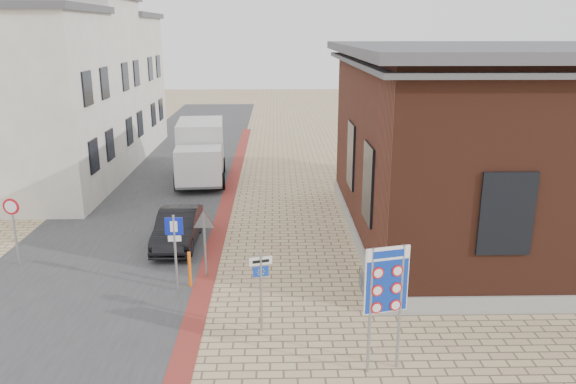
# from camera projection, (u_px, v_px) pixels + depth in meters

# --- Properties ---
(ground) EXTENTS (120.00, 120.00, 0.00)m
(ground) POSITION_uv_depth(u_px,v_px,m) (271.00, 335.00, 13.91)
(ground) COLOR tan
(ground) RESTS_ON ground
(road_strip) EXTENTS (7.00, 60.00, 0.02)m
(road_strip) POSITION_uv_depth(u_px,v_px,m) (163.00, 180.00, 28.19)
(road_strip) COLOR #38383A
(road_strip) RESTS_ON ground
(curb_strip) EXTENTS (0.60, 40.00, 0.02)m
(curb_strip) POSITION_uv_depth(u_px,v_px,m) (225.00, 210.00, 23.47)
(curb_strip) COLOR maroon
(curb_strip) RESTS_ON ground
(brick_building) EXTENTS (13.00, 13.00, 6.80)m
(brick_building) POSITION_uv_depth(u_px,v_px,m) (525.00, 141.00, 19.86)
(brick_building) COLOR gray
(brick_building) RESTS_ON ground
(townhouse_near) EXTENTS (7.40, 6.40, 8.30)m
(townhouse_near) POSITION_uv_depth(u_px,v_px,m) (15.00, 105.00, 24.03)
(townhouse_near) COLOR beige
(townhouse_near) RESTS_ON ground
(townhouse_mid) EXTENTS (7.40, 6.40, 9.10)m
(townhouse_mid) POSITION_uv_depth(u_px,v_px,m) (65.00, 83.00, 29.69)
(townhouse_mid) COLOR beige
(townhouse_mid) RESTS_ON ground
(townhouse_far) EXTENTS (7.40, 6.40, 8.30)m
(townhouse_far) POSITION_uv_depth(u_px,v_px,m) (99.00, 81.00, 35.56)
(townhouse_far) COLOR beige
(townhouse_far) RESTS_ON ground
(bike_rack) EXTENTS (0.08, 1.80, 0.60)m
(bike_rack) POSITION_uv_depth(u_px,v_px,m) (364.00, 286.00, 16.01)
(bike_rack) COLOR slate
(bike_rack) RESTS_ON ground
(sedan) EXTENTS (1.32, 3.78, 1.25)m
(sedan) POSITION_uv_depth(u_px,v_px,m) (178.00, 228.00, 19.63)
(sedan) COLOR black
(sedan) RESTS_ON ground
(box_truck) EXTENTS (2.70, 5.66, 2.87)m
(box_truck) POSITION_uv_depth(u_px,v_px,m) (200.00, 151.00, 27.85)
(box_truck) COLOR slate
(box_truck) RESTS_ON ground
(border_sign) EXTENTS (0.98, 0.28, 2.93)m
(border_sign) POSITION_uv_depth(u_px,v_px,m) (387.00, 283.00, 11.94)
(border_sign) COLOR gray
(border_sign) RESTS_ON ground
(essen_sign) EXTENTS (0.56, 0.20, 2.12)m
(essen_sign) POSITION_uv_depth(u_px,v_px,m) (261.00, 280.00, 13.74)
(essen_sign) COLOR gray
(essen_sign) RESTS_ON ground
(parking_sign) EXTENTS (0.51, 0.07, 2.31)m
(parking_sign) POSITION_uv_depth(u_px,v_px,m) (175.00, 240.00, 15.86)
(parking_sign) COLOR gray
(parking_sign) RESTS_ON ground
(yield_sign) EXTENTS (0.75, 0.09, 2.10)m
(yield_sign) POSITION_uv_depth(u_px,v_px,m) (204.00, 228.00, 16.79)
(yield_sign) COLOR gray
(yield_sign) RESTS_ON ground
(speed_sign) EXTENTS (0.53, 0.10, 2.25)m
(speed_sign) POSITION_uv_depth(u_px,v_px,m) (13.00, 221.00, 17.64)
(speed_sign) COLOR gray
(speed_sign) RESTS_ON ground
(bollard) EXTENTS (0.11, 0.11, 1.09)m
(bollard) POSITION_uv_depth(u_px,v_px,m) (190.00, 270.00, 16.40)
(bollard) COLOR #FE650D
(bollard) RESTS_ON ground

